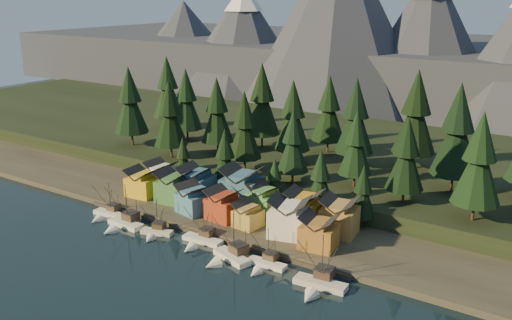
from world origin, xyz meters
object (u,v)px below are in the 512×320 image
Objects in this scene: house_front_1 at (174,186)px; house_back_1 at (196,182)px; boat_2 at (155,228)px; boat_5 at (264,260)px; boat_1 at (122,219)px; house_back_0 at (161,175)px; boat_0 at (106,210)px; boat_6 at (318,279)px; boat_3 at (200,236)px; boat_4 at (228,251)px; house_front_0 at (142,182)px.

house_front_1 is 6.45m from house_back_1.
boat_5 reaches higher than boat_2.
boat_1 is 1.46× the size of house_back_0.
boat_1 is 1.28× the size of boat_2.
house_front_1 is at bearing -134.24° from house_back_1.
boat_0 is 9.49m from boat_1.
boat_6 reaches higher than boat_1.
boat_3 is 0.92× the size of boat_4.
boat_3 is at bearing -6.96° from boat_2.
house_front_0 is 7.11m from house_back_0.
boat_2 is at bearing -48.70° from house_back_0.
house_front_0 is at bearing -94.95° from house_back_0.
boat_0 is 1.22× the size of house_back_0.
boat_2 is at bearing -172.48° from boat_3.
house_front_0 is 10.87m from house_front_1.
boat_1 is (9.03, -2.86, 0.56)m from boat_0.
boat_1 is 26.33m from house_back_0.
house_back_1 is at bearing 79.69° from boat_1.
boat_6 reaches higher than boat_0.
house_front_1 is (-21.78, 15.52, 4.24)m from boat_3.
house_back_1 reaches higher than boat_2.
boat_3 is 35.63m from house_front_0.
boat_3 is 1.18× the size of house_back_1.
boat_0 is 1.07× the size of house_back_1.
boat_1 is 19.41m from house_front_1.
boat_5 is at bearing 4.81° from boat_1.
house_back_1 is at bearing 148.11° from boat_5.
boat_6 reaches higher than house_back_1.
boat_0 is at bearing 177.54° from boat_5.
boat_6 is 1.31× the size of house_front_1.
boat_4 is at bearing -20.51° from boat_2.
house_front_0 is (-20.05, 16.33, 3.88)m from boat_2.
boat_1 and house_back_1 have the same top height.
house_back_1 is (-28.65, 23.94, 4.22)m from boat_4.
house_front_0 is at bearing 153.75° from boat_3.
boat_5 is at bearing -33.76° from house_back_1.
boat_0 is 51.70m from boat_5.
boat_3 is at bearing -29.31° from house_front_0.
boat_1 is at bearing -67.22° from house_front_0.
boat_4 reaches higher than house_back_0.
boat_0 is 25.90m from house_back_1.
boat_6 reaches higher than boat_2.
boat_2 is 1.11× the size of house_front_0.
house_front_1 is (-55.86, 19.02, 3.87)m from boat_6.
house_front_0 is 0.90× the size of house_back_1.
house_front_1 is at bearing 88.93° from boat_1.
boat_4 is 1.31× the size of house_front_1.
house_back_0 reaches higher than house_front_0.
house_back_0 is at bearing 173.92° from house_back_1.
boat_0 is 31.96m from boat_3.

